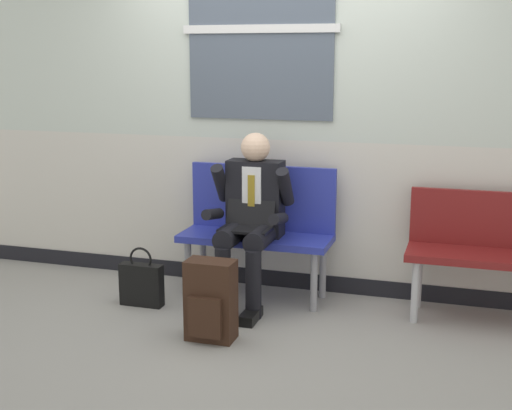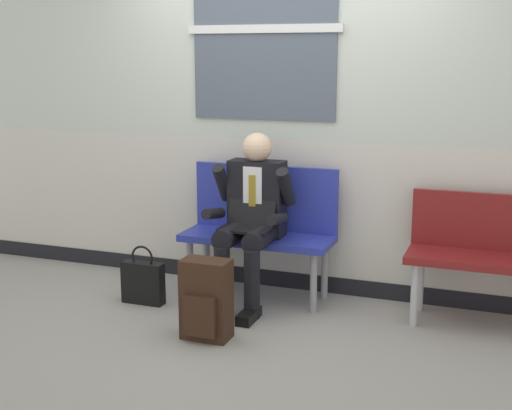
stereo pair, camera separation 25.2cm
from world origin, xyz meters
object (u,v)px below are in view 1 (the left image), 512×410
at_px(person_seated, 250,215).
at_px(backpack, 210,301).
at_px(bench_with_person, 259,223).
at_px(handbag, 142,284).
at_px(bench_empty, 493,246).

distance_m(person_seated, backpack, 0.81).
height_order(bench_with_person, backpack, bench_with_person).
bearing_deg(handbag, bench_with_person, 33.37).
bearing_deg(backpack, person_seated, 86.94).
xyz_separation_m(bench_empty, backpack, (-1.68, -0.90, -0.26)).
height_order(person_seated, handbag, person_seated).
relative_size(backpack, handbag, 1.20).
relative_size(person_seated, handbag, 2.84).
bearing_deg(backpack, bench_empty, 28.10).
height_order(bench_empty, person_seated, person_seated).
distance_m(bench_with_person, bench_empty, 1.65).
xyz_separation_m(bench_with_person, backpack, (-0.04, -0.91, -0.30)).
relative_size(bench_with_person, backpack, 2.14).
bearing_deg(person_seated, backpack, -93.06).
bearing_deg(bench_empty, handbag, -168.77).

